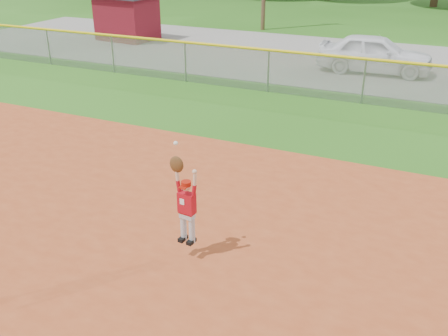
# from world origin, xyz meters

# --- Properties ---
(ground) EXTENTS (120.00, 120.00, 0.00)m
(ground) POSITION_xyz_m (0.00, 0.00, 0.00)
(ground) COLOR #286216
(ground) RESTS_ON ground
(parking_strip) EXTENTS (44.00, 10.00, 0.03)m
(parking_strip) POSITION_xyz_m (0.00, 16.00, 0.01)
(parking_strip) COLOR gray
(parking_strip) RESTS_ON ground
(car_white_a) EXTENTS (4.56, 2.03, 1.52)m
(car_white_a) POSITION_xyz_m (-0.34, 14.31, 0.79)
(car_white_a) COLOR white
(car_white_a) RESTS_ON parking_strip
(utility_shed) EXTENTS (3.40, 2.78, 2.37)m
(utility_shed) POSITION_xyz_m (-13.43, 16.04, 1.21)
(utility_shed) COLOR #5E0D17
(utility_shed) RESTS_ON ground
(outfield_fence) EXTENTS (40.06, 0.10, 1.55)m
(outfield_fence) POSITION_xyz_m (0.00, 10.00, 0.88)
(outfield_fence) COLOR gray
(outfield_fence) RESTS_ON ground
(ballplayer) EXTENTS (0.52, 0.23, 1.83)m
(ballplayer) POSITION_xyz_m (-1.15, -0.16, 1.12)
(ballplayer) COLOR silver
(ballplayer) RESTS_ON ground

